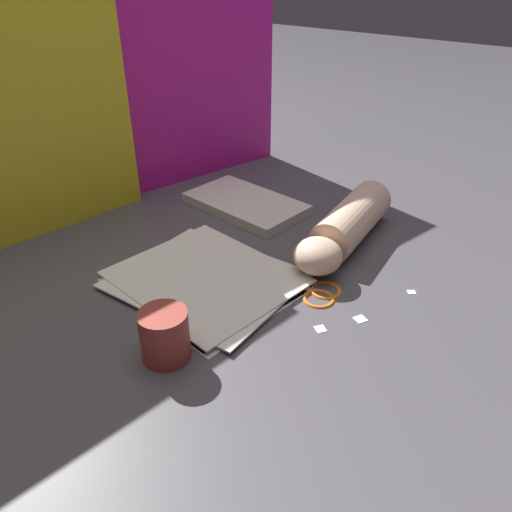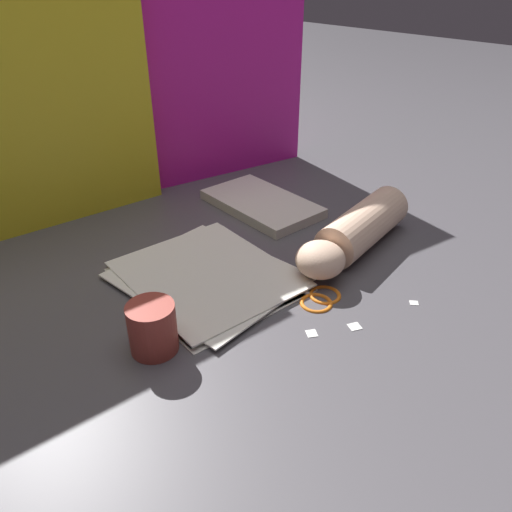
# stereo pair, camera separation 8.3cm
# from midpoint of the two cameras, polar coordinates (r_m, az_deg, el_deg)

# --- Properties ---
(ground_plane) EXTENTS (6.00, 6.00, 0.00)m
(ground_plane) POSITION_cam_midpoint_polar(r_m,az_deg,el_deg) (0.87, 2.18, -3.09)
(ground_plane) COLOR #4C494F
(backdrop_panel_center) EXTENTS (0.76, 0.15, 0.56)m
(backdrop_panel_center) POSITION_cam_midpoint_polar(r_m,az_deg,el_deg) (1.18, -8.80, 20.52)
(backdrop_panel_center) COLOR #D81E9E
(backdrop_panel_center) RESTS_ON ground_plane
(paper_stack) EXTENTS (0.29, 0.33, 0.01)m
(paper_stack) POSITION_cam_midpoint_polar(r_m,az_deg,el_deg) (0.88, -2.83, -2.38)
(paper_stack) COLOR white
(paper_stack) RESTS_ON ground_plane
(book_closed) EXTENTS (0.16, 0.27, 0.02)m
(book_closed) POSITION_cam_midpoint_polar(r_m,az_deg,el_deg) (1.13, 2.76, 5.95)
(book_closed) COLOR silver
(book_closed) RESTS_ON ground_plane
(scissors) EXTENTS (0.11, 0.15, 0.01)m
(scissors) POSITION_cam_midpoint_polar(r_m,az_deg,el_deg) (0.85, 9.24, -4.35)
(scissors) COLOR silver
(scissors) RESTS_ON ground_plane
(hand_forearm) EXTENTS (0.33, 0.14, 0.08)m
(hand_forearm) POSITION_cam_midpoint_polar(r_m,az_deg,el_deg) (0.97, 13.64, 2.58)
(hand_forearm) COLOR beige
(hand_forearm) RESTS_ON ground_plane
(paper_scrap_near) EXTENTS (0.02, 0.02, 0.00)m
(paper_scrap_near) POSITION_cam_midpoint_polar(r_m,az_deg,el_deg) (0.88, 20.25, -5.12)
(paper_scrap_near) COLOR white
(paper_scrap_near) RESTS_ON ground_plane
(paper_scrap_mid) EXTENTS (0.02, 0.02, 0.00)m
(paper_scrap_mid) POSITION_cam_midpoint_polar(r_m,az_deg,el_deg) (0.80, 14.20, -7.91)
(paper_scrap_mid) COLOR white
(paper_scrap_mid) RESTS_ON ground_plane
(paper_scrap_far) EXTENTS (0.02, 0.02, 0.00)m
(paper_scrap_far) POSITION_cam_midpoint_polar(r_m,az_deg,el_deg) (0.77, 9.50, -8.81)
(paper_scrap_far) COLOR white
(paper_scrap_far) RESTS_ON ground_plane
(mug) EXTENTS (0.07, 0.07, 0.08)m
(mug) POSITION_cam_midpoint_polar(r_m,az_deg,el_deg) (0.72, -8.51, -8.26)
(mug) COLOR #99382D
(mug) RESTS_ON ground_plane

